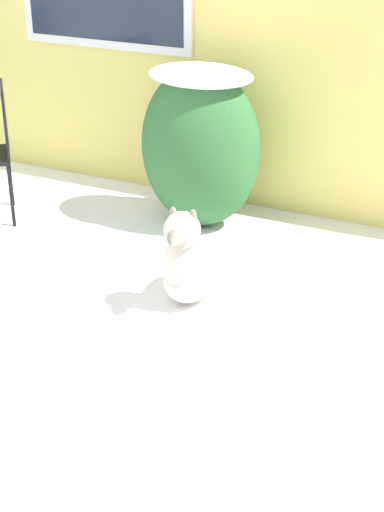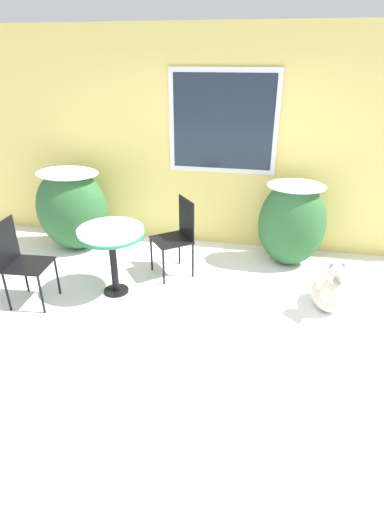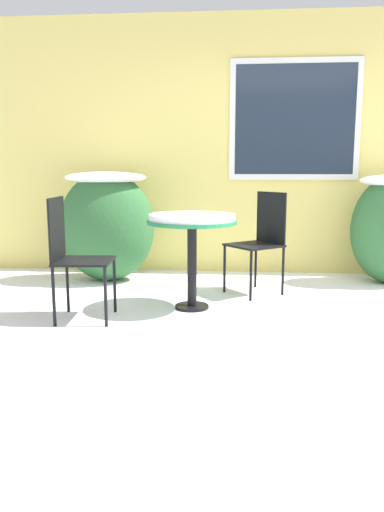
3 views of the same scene
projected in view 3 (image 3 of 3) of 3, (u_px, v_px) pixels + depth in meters
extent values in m
plane|color=white|center=(311.00, 335.00, 3.48)|extent=(16.00, 16.00, 0.00)
cube|color=#E5D16B|center=(285.00, 146.00, 5.40)|extent=(8.00, 0.06, 2.77)
cube|color=silver|center=(295.00, 120.00, 5.31)|extent=(1.38, 0.04, 1.26)
cube|color=#1E2838|center=(295.00, 120.00, 5.29)|extent=(1.26, 0.01, 1.14)
ellipsoid|color=#2D6033|center=(107.00, 227.00, 5.11)|extent=(0.98, 0.72, 1.12)
ellipsoid|color=white|center=(105.00, 178.00, 5.03)|extent=(0.83, 0.61, 0.12)
cylinder|color=black|center=(192.00, 307.00, 4.15)|extent=(0.28, 0.28, 0.03)
cylinder|color=black|center=(192.00, 265.00, 4.09)|extent=(0.08, 0.08, 0.68)
cylinder|color=#237A47|center=(192.00, 222.00, 4.03)|extent=(0.73, 0.73, 0.03)
cylinder|color=white|center=(192.00, 217.00, 4.02)|extent=(0.70, 0.70, 0.05)
cube|color=black|center=(254.00, 245.00, 4.56)|extent=(0.58, 0.58, 0.02)
cube|color=black|center=(271.00, 218.00, 4.63)|extent=(0.25, 0.31, 0.47)
cylinder|color=black|center=(225.00, 269.00, 4.65)|extent=(0.02, 0.02, 0.45)
cylinder|color=black|center=(251.00, 276.00, 4.34)|extent=(0.02, 0.02, 0.45)
cylinder|color=black|center=(256.00, 265.00, 4.86)|extent=(0.02, 0.02, 0.45)
cylinder|color=black|center=(283.00, 271.00, 4.55)|extent=(0.02, 0.02, 0.45)
cube|color=black|center=(84.00, 261.00, 3.78)|extent=(0.44, 0.44, 0.02)
cube|color=black|center=(57.00, 229.00, 3.74)|extent=(0.04, 0.38, 0.47)
cylinder|color=black|center=(106.00, 297.00, 3.62)|extent=(0.02, 0.02, 0.45)
cylinder|color=black|center=(115.00, 285.00, 4.00)|extent=(0.02, 0.02, 0.45)
cylinder|color=black|center=(54.00, 297.00, 3.63)|extent=(0.02, 0.02, 0.45)
cylinder|color=black|center=(68.00, 285.00, 4.01)|extent=(0.02, 0.02, 0.45)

